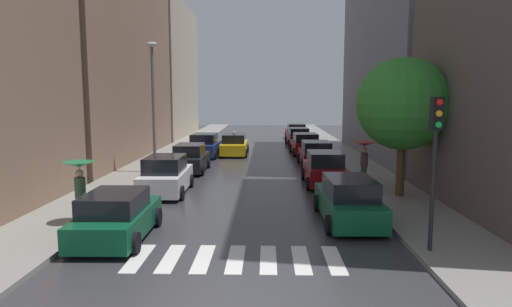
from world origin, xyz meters
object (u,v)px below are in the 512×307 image
Objects in this scene: parked_car_left_third at (190,159)px; traffic_light_right_corner at (436,140)px; parked_car_right_third at (316,154)px; parked_car_left_nearest at (117,217)px; parked_car_left_fourth at (205,146)px; parked_car_right_second at (324,169)px; parked_car_right_fifth at (298,137)px; parked_car_right_sixth at (296,132)px; pedestrian_by_kerb at (365,152)px; parked_car_right_nearest at (349,201)px; parked_car_left_second at (166,176)px; taxi_midroad at (234,145)px; lamp_post_left at (153,99)px; pedestrian_near_tree at (80,178)px; street_tree_right at (403,104)px; parked_car_right_fourth at (305,144)px.

parked_car_left_third is 0.97× the size of traffic_light_right_corner.
parked_car_left_third is 8.09m from parked_car_right_third.
parked_car_left_third is at bearing -1.39° from parked_car_left_nearest.
parked_car_right_second is (7.52, -10.45, -0.01)m from parked_car_left_fourth.
parked_car_right_fifth is 5.58m from parked_car_right_sixth.
pedestrian_by_kerb is (1.89, -0.40, 0.94)m from parked_car_right_second.
parked_car_right_nearest is at bearing -144.80° from parked_car_left_third.
parked_car_left_second is at bearing 126.22° from pedestrian_by_kerb.
parked_car_right_third is 6.93m from pedestrian_by_kerb.
taxi_midroad reaches higher than parked_car_right_third.
traffic_light_right_corner is 16.91m from lamp_post_left.
pedestrian_by_kerb is (9.35, -4.18, 0.96)m from parked_car_left_third.
parked_car_left_fourth is 18.11m from pedestrian_near_tree.
parked_car_right_nearest is at bearing -45.45° from lamp_post_left.
parked_car_right_third reaches higher than parked_car_left_nearest.
parked_car_left_third is at bearing 107.25° from parked_car_right_third.
lamp_post_left reaches higher than street_tree_right.
taxi_midroad reaches higher than parked_car_right_fourth.
parked_car_left_nearest is 19.28m from parked_car_left_fourth.
taxi_midroad reaches higher than parked_car_right_fifth.
parked_car_right_sixth is at bearing 92.60° from traffic_light_right_corner.
lamp_post_left reaches higher than parked_car_left_third.
parked_car_left_third reaches higher than parked_car_right_sixth.
street_tree_right reaches higher than parked_car_left_fourth.
parked_car_right_fourth is at bearing 1.42° from parked_car_right_third.
parked_car_right_fourth is (7.59, 14.20, -0.05)m from parked_car_left_second.
parked_car_right_fifth is (7.50, 20.98, -0.07)m from parked_car_left_second.
parked_car_right_third is (0.24, 6.26, -0.04)m from parked_car_right_second.
parked_car_right_fifth is at bearing -75.09° from pedestrian_near_tree.
parked_car_right_third is at bearing -2.64° from parked_car_right_second.
parked_car_right_sixth is at bearing -13.87° from parked_car_left_nearest.
traffic_light_right_corner reaches higher than parked_car_left_fourth.
parked_car_right_fourth is at bearing 33.99° from pedestrian_by_kerb.
parked_car_left_second reaches higher than parked_car_right_fourth.
lamp_post_left is at bearing 99.74° from pedestrian_by_kerb.
parked_car_left_third is at bearing 158.13° from parked_car_right_sixth.
parked_car_left_second is 10.98m from street_tree_right.
parked_car_left_nearest is 28.64m from parked_car_right_fifth.
traffic_light_right_corner reaches higher than pedestrian_by_kerb.
taxi_midroad is 22.81m from traffic_light_right_corner.
parked_car_left_nearest is 11.64m from parked_car_right_second.
lamp_post_left reaches higher than parked_car_right_sixth.
pedestrian_near_tree is at bearing 170.78° from parked_car_left_third.
parked_car_left_third is 1.02× the size of parked_car_right_fourth.
parked_car_left_second is at bearing 105.69° from parked_car_right_second.
parked_car_left_nearest is 0.98× the size of parked_car_right_sixth.
parked_car_right_sixth reaches higher than parked_car_left_nearest.
parked_car_left_third is 16.77m from traffic_light_right_corner.
parked_car_right_fourth is at bearing 100.75° from street_tree_right.
taxi_midroad is at bearing 155.14° from parked_car_right_sixth.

